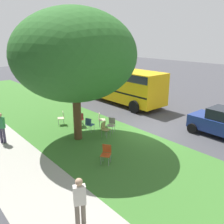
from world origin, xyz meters
TOP-DOWN VIEW (x-y plane):
  - ground at (0.00, 0.00)m, footprint 80.00×80.00m
  - grass_verge at (0.00, 3.20)m, footprint 48.00×6.00m
  - sidewalk_strip at (0.00, 7.60)m, footprint 48.00×2.80m
  - street_tree at (1.77, 3.86)m, footprint 6.35×6.35m
  - chair_0 at (4.35, 3.42)m, footprint 0.56×0.56m
  - chair_1 at (1.30, 1.82)m, footprint 0.56×0.56m
  - chair_2 at (1.00, 2.56)m, footprint 0.53×0.52m
  - chair_3 at (-1.39, 4.41)m, footprint 0.58×0.58m
  - chair_4 at (2.16, 2.81)m, footprint 0.54×0.54m
  - chair_5 at (4.01, 2.44)m, footprint 0.54×0.55m
  - chair_6 at (2.45, 1.72)m, footprint 0.58×0.58m
  - chair_7 at (3.33, 2.70)m, footprint 0.53×0.53m
  - parked_car at (-3.40, -2.54)m, footprint 3.70×1.92m
  - school_bus at (7.04, -3.18)m, footprint 10.40×2.80m
  - pedestrian_0 at (-3.88, 7.43)m, footprint 0.34×0.41m
  - pedestrian_1 at (3.89, 7.24)m, footprint 0.40×0.39m

SIDE VIEW (x-z plane):
  - ground at x=0.00m, z-range 0.00..0.00m
  - grass_verge at x=0.00m, z-range 0.00..0.01m
  - sidewalk_strip at x=0.00m, z-range 0.00..0.01m
  - chair_0 at x=4.35m, z-range 0.08..0.96m
  - chair_1 at x=1.30m, z-range 0.08..0.96m
  - chair_2 at x=1.00m, z-range 0.08..0.96m
  - chair_3 at x=-1.39m, z-range 0.08..0.96m
  - chair_4 at x=2.16m, z-range 0.08..0.96m
  - chair_5 at x=4.01m, z-range 0.08..0.96m
  - chair_6 at x=2.45m, z-range 0.08..0.96m
  - chair_7 at x=3.33m, z-range 0.08..0.96m
  - parked_car at x=-3.40m, z-range 0.01..1.66m
  - pedestrian_0 at x=-3.88m, z-range 0.08..1.77m
  - pedestrian_1 at x=3.89m, z-range 0.08..1.77m
  - school_bus at x=7.04m, z-range 0.32..3.20m
  - street_tree at x=1.77m, z-range 1.10..8.02m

